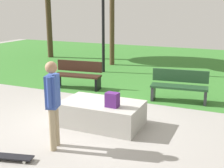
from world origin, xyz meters
TOP-DOWN VIEW (x-y plane):
  - ground_plane at (0.00, 0.00)m, footprint 28.00×28.00m
  - grass_lawn at (0.00, 7.90)m, footprint 26.60×12.21m
  - concrete_ledge at (0.46, -0.17)m, footprint 1.84×1.10m
  - backpack_on_ledge at (0.81, -0.37)m, footprint 0.29×0.21m
  - skater_performing_trick at (0.12, -1.57)m, footprint 0.28×0.42m
  - skateboard_by_ledge at (-0.32, -2.30)m, footprint 0.82×0.39m
  - park_bench_far_left at (1.73, 2.34)m, footprint 1.64×0.64m
  - park_bench_near_path at (-1.67, 2.43)m, footprint 1.64×0.64m
  - lamp_post at (-1.98, 5.08)m, footprint 0.28×0.28m

SIDE VIEW (x-z plane):
  - ground_plane at x=0.00m, z-range 0.00..0.00m
  - grass_lawn at x=0.00m, z-range 0.00..0.01m
  - skateboard_by_ledge at x=-0.32m, z-range 0.02..0.10m
  - concrete_ledge at x=0.46m, z-range 0.00..0.56m
  - park_bench_far_left at x=1.73m, z-range 0.03..0.94m
  - park_bench_near_path at x=-1.67m, z-range 0.03..0.94m
  - backpack_on_ledge at x=0.81m, z-range 0.56..0.88m
  - skater_performing_trick at x=0.12m, z-range 0.15..1.86m
  - lamp_post at x=-1.98m, z-range 0.47..5.11m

